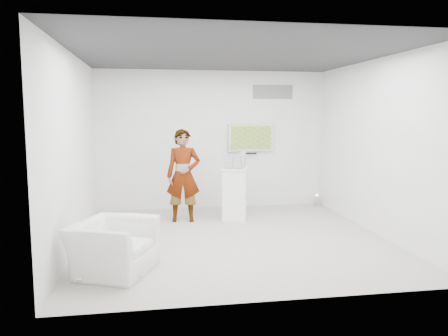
{
  "coord_description": "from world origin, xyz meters",
  "views": [
    {
      "loc": [
        -1.28,
        -6.97,
        2.06
      ],
      "look_at": [
        -0.05,
        0.6,
        1.11
      ],
      "focal_mm": 35.0,
      "sensor_mm": 36.0,
      "label": 1
    }
  ],
  "objects_px": {
    "person": "(183,176)",
    "tv": "(251,138)",
    "floor_uplight": "(317,200)",
    "pedestal": "(235,194)",
    "armchair": "(113,247)"
  },
  "relations": [
    {
      "from": "person",
      "to": "tv",
      "type": "bearing_deg",
      "value": 39.94
    },
    {
      "from": "tv",
      "to": "floor_uplight",
      "type": "distance_m",
      "value": 2.08
    },
    {
      "from": "tv",
      "to": "floor_uplight",
      "type": "relative_size",
      "value": 3.99
    },
    {
      "from": "pedestal",
      "to": "tv",
      "type": "bearing_deg",
      "value": 63.26
    },
    {
      "from": "armchair",
      "to": "pedestal",
      "type": "bearing_deg",
      "value": -15.9
    },
    {
      "from": "person",
      "to": "pedestal",
      "type": "xyz_separation_m",
      "value": [
        1.0,
        -0.02,
        -0.38
      ]
    },
    {
      "from": "person",
      "to": "armchair",
      "type": "relative_size",
      "value": 1.71
    },
    {
      "from": "tv",
      "to": "floor_uplight",
      "type": "height_order",
      "value": "tv"
    },
    {
      "from": "pedestal",
      "to": "floor_uplight",
      "type": "distance_m",
      "value": 2.33
    },
    {
      "from": "person",
      "to": "floor_uplight",
      "type": "relative_size",
      "value": 7.12
    },
    {
      "from": "armchair",
      "to": "floor_uplight",
      "type": "relative_size",
      "value": 4.16
    },
    {
      "from": "pedestal",
      "to": "floor_uplight",
      "type": "xyz_separation_m",
      "value": [
        2.08,
        0.98,
        -0.38
      ]
    },
    {
      "from": "tv",
      "to": "pedestal",
      "type": "bearing_deg",
      "value": -116.74
    },
    {
      "from": "tv",
      "to": "person",
      "type": "height_order",
      "value": "tv"
    },
    {
      "from": "pedestal",
      "to": "armchair",
      "type": "bearing_deg",
      "value": -129.08
    }
  ]
}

